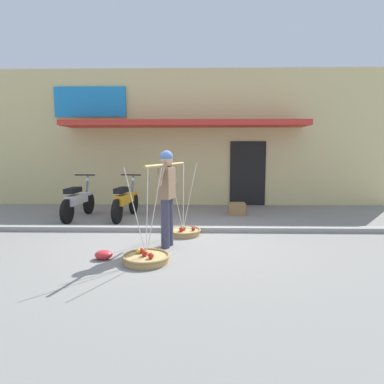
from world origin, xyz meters
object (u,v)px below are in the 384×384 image
at_px(fruit_basket_left_side, 183,231).
at_px(wooden_crate, 237,209).
at_px(motorcycle_nearest_shop, 78,201).
at_px(plastic_litter_bag, 104,255).
at_px(fruit_basket_right_side, 146,257).
at_px(fruit_vendor, 167,192).
at_px(motorcycle_second_in_row, 125,201).

bearing_deg(fruit_basket_left_side, wooden_crate, 57.88).
relative_size(motorcycle_nearest_shop, wooden_crate, 4.14).
xyz_separation_m(fruit_basket_left_side, plastic_litter_bag, (-1.17, -1.53, -0.00)).
relative_size(fruit_basket_right_side, wooden_crate, 3.30).
bearing_deg(wooden_crate, plastic_litter_bag, -124.48).
distance_m(fruit_basket_left_side, fruit_basket_right_side, 1.72).
xyz_separation_m(fruit_vendor, plastic_litter_bag, (-0.93, -0.70, -0.91)).
distance_m(motorcycle_nearest_shop, motorcycle_second_in_row, 1.18).
xyz_separation_m(fruit_vendor, motorcycle_nearest_shop, (-2.47, 2.34, -0.52)).
bearing_deg(fruit_basket_right_side, fruit_basket_left_side, 73.66).
bearing_deg(wooden_crate, motorcycle_nearest_shop, -171.53).
distance_m(motorcycle_second_in_row, plastic_litter_bag, 3.15).
bearing_deg(fruit_basket_left_side, motorcycle_second_in_row, 134.15).
distance_m(motorcycle_nearest_shop, plastic_litter_bag, 3.43).
bearing_deg(fruit_basket_left_side, plastic_litter_bag, -127.54).
height_order(fruit_vendor, plastic_litter_bag, fruit_vendor).
bearing_deg(motorcycle_nearest_shop, motorcycle_second_in_row, 2.91).
height_order(fruit_basket_left_side, plastic_litter_bag, fruit_basket_left_side).
height_order(motorcycle_second_in_row, plastic_litter_bag, motorcycle_second_in_row).
xyz_separation_m(fruit_vendor, fruit_basket_left_side, (0.24, 0.82, -0.91)).
bearing_deg(wooden_crate, fruit_basket_right_side, -115.71).
bearing_deg(plastic_litter_bag, wooden_crate, 55.52).
xyz_separation_m(motorcycle_nearest_shop, motorcycle_second_in_row, (1.18, 0.06, 0.00)).
xyz_separation_m(fruit_basket_left_side, motorcycle_nearest_shop, (-2.71, 1.52, 0.38)).
distance_m(fruit_basket_right_side, plastic_litter_bag, 0.70).
bearing_deg(fruit_basket_right_side, motorcycle_nearest_shop, 125.15).
xyz_separation_m(motorcycle_second_in_row, plastic_litter_bag, (0.36, -3.10, -0.38)).
bearing_deg(fruit_vendor, plastic_litter_bag, -143.01).
height_order(motorcycle_nearest_shop, motorcycle_second_in_row, same).
distance_m(fruit_vendor, wooden_crate, 3.44).
bearing_deg(motorcycle_second_in_row, fruit_basket_left_side, -45.85).
xyz_separation_m(fruit_basket_left_side, fruit_basket_right_side, (-0.48, -1.65, 0.00)).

